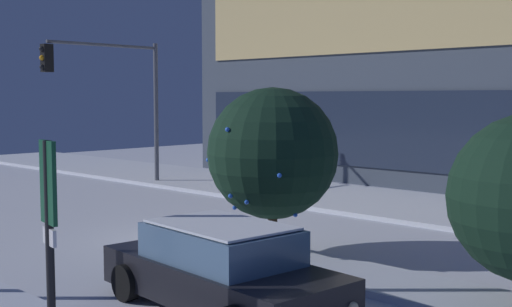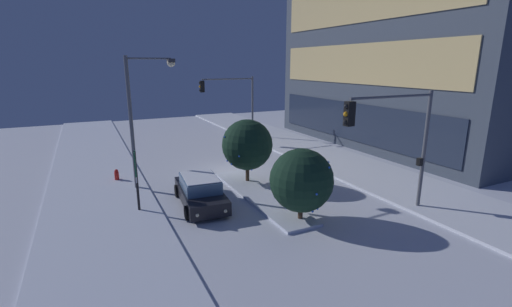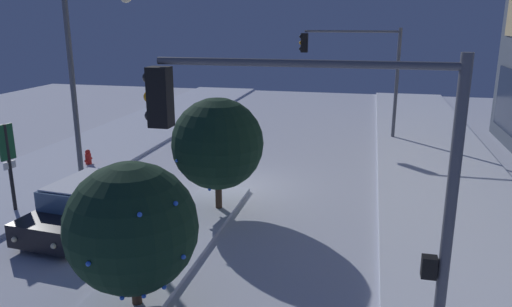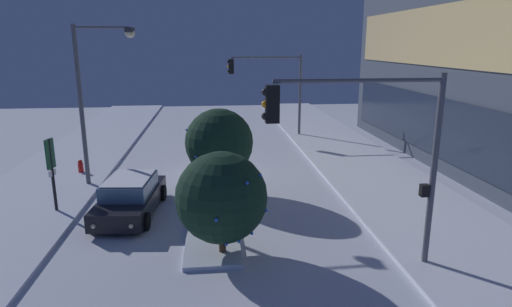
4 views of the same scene
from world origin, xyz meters
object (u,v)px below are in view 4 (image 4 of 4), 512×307
(parking_info_sign, at_px, (51,167))
(decorated_tree_median, at_px, (221,197))
(street_lamp_arched, at_px, (96,83))
(fire_hydrant, at_px, (81,167))
(decorated_tree_left_of_median, at_px, (219,143))
(car_near, at_px, (130,197))
(traffic_light_corner_far_right, at_px, (369,137))
(traffic_light_corner_far_left, at_px, (270,79))

(parking_info_sign, relative_size, decorated_tree_median, 0.89)
(street_lamp_arched, xyz_separation_m, fire_hydrant, (-1.91, -1.61, -4.44))
(parking_info_sign, bearing_deg, fire_hydrant, 107.01)
(decorated_tree_left_of_median, bearing_deg, car_near, -59.95)
(parking_info_sign, relative_size, decorated_tree_left_of_median, 0.79)
(fire_hydrant, distance_m, decorated_tree_left_of_median, 8.14)
(car_near, distance_m, fire_hydrant, 6.66)
(fire_hydrant, height_order, decorated_tree_median, decorated_tree_median)
(car_near, relative_size, decorated_tree_left_of_median, 1.28)
(car_near, height_order, traffic_light_corner_far_right, traffic_light_corner_far_right)
(traffic_light_corner_far_right, distance_m, decorated_tree_left_of_median, 8.37)
(car_near, height_order, parking_info_sign, parking_info_sign)
(traffic_light_corner_far_left, height_order, decorated_tree_median, traffic_light_corner_far_left)
(parking_info_sign, bearing_deg, decorated_tree_left_of_median, 25.92)
(traffic_light_corner_far_right, relative_size, decorated_tree_median, 1.71)
(decorated_tree_left_of_median, bearing_deg, decorated_tree_median, -0.56)
(traffic_light_corner_far_right, relative_size, parking_info_sign, 1.91)
(car_near, distance_m, street_lamp_arched, 5.86)
(traffic_light_corner_far_right, bearing_deg, traffic_light_corner_far_left, -89.54)
(parking_info_sign, height_order, decorated_tree_left_of_median, decorated_tree_left_of_median)
(decorated_tree_left_of_median, bearing_deg, traffic_light_corner_far_left, 162.16)
(street_lamp_arched, bearing_deg, fire_hydrant, 128.21)
(street_lamp_arched, distance_m, fire_hydrant, 5.09)
(traffic_light_corner_far_right, bearing_deg, fire_hydrant, -44.29)
(car_near, bearing_deg, traffic_light_corner_far_right, 61.15)
(street_lamp_arched, distance_m, decorated_tree_median, 9.73)
(car_near, relative_size, traffic_light_corner_far_right, 0.85)
(fire_hydrant, height_order, decorated_tree_left_of_median, decorated_tree_left_of_median)
(fire_hydrant, distance_m, parking_info_sign, 5.56)
(car_near, xyz_separation_m, decorated_tree_left_of_median, (-2.05, 3.55, 1.62))
(traffic_light_corner_far_right, xyz_separation_m, street_lamp_arched, (-8.86, -9.43, 0.80))
(fire_hydrant, relative_size, parking_info_sign, 0.26)
(traffic_light_corner_far_right, height_order, street_lamp_arched, street_lamp_arched)
(decorated_tree_median, xyz_separation_m, decorated_tree_left_of_median, (-5.89, 0.06, 0.39))
(decorated_tree_left_of_median, bearing_deg, traffic_light_corner_far_right, 29.24)
(decorated_tree_median, bearing_deg, street_lamp_arched, -144.75)
(traffic_light_corner_far_left, distance_m, decorated_tree_left_of_median, 12.70)
(traffic_light_corner_far_left, relative_size, decorated_tree_median, 1.72)
(traffic_light_corner_far_left, xyz_separation_m, parking_info_sign, (13.67, -10.35, -2.19))
(car_near, bearing_deg, decorated_tree_median, 47.46)
(traffic_light_corner_far_left, xyz_separation_m, fire_hydrant, (8.36, -10.89, -3.73))
(decorated_tree_left_of_median, bearing_deg, parking_info_sign, -75.30)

